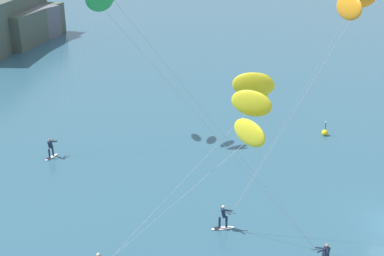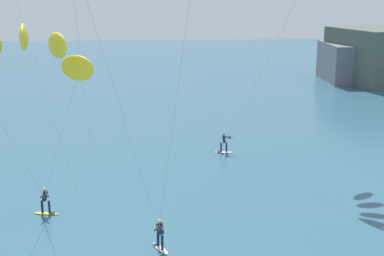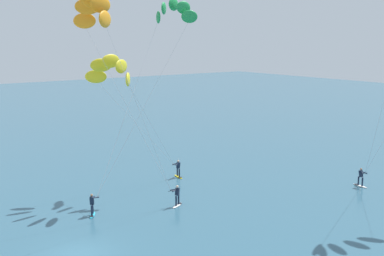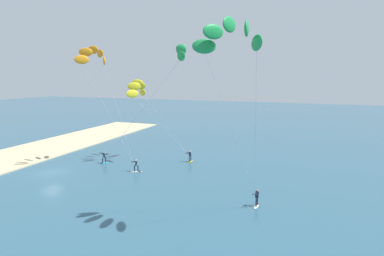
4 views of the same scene
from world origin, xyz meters
The scene contains 5 objects.
ground_plane centered at (0.00, 0.00, 0.00)m, with size 240.00×240.00×0.00m, color #2D566B.
kitesurfer_nearshore centered at (-9.81, 13.58, 14.66)m, with size 7.05×12.17×16.50m.
kitesurfer_mid_water centered at (-4.63, 4.13, 14.35)m, with size 5.51×8.10×16.17m.
kitesurfer_far_out centered at (-9.49, 7.83, 10.15)m, with size 5.60×9.03×11.79m.
kitesurfer_downwind centered at (7.01, 24.90, 14.56)m, with size 8.08×5.58×16.39m.
Camera 4 is at (29.40, 30.19, 12.22)m, focal length 28.76 mm.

